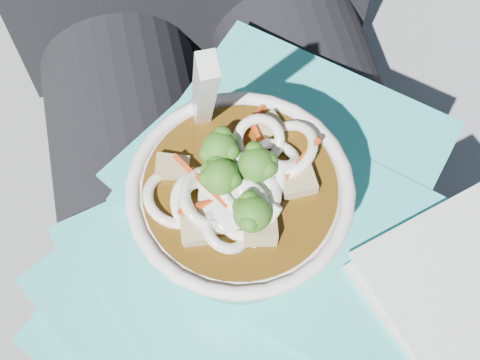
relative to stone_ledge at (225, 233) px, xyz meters
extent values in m
cube|color=slate|center=(0.00, 0.00, 0.00)|extent=(1.01, 0.52, 0.43)
cylinder|color=black|center=(-0.08, -0.15, 0.29)|extent=(0.15, 0.48, 0.15)
cylinder|color=black|center=(0.08, -0.15, 0.29)|extent=(0.15, 0.48, 0.15)
cube|color=#2EC1B6|center=(-0.08, -0.15, 0.37)|extent=(0.14, 0.13, 0.00)
cube|color=#2EC1B6|center=(-0.07, -0.22, 0.37)|extent=(0.23, 0.23, 0.00)
cube|color=#2EC1B6|center=(0.00, -0.22, 0.37)|extent=(0.18, 0.17, 0.00)
cube|color=#2EC1B6|center=(0.07, -0.23, 0.37)|extent=(0.25, 0.25, 0.00)
cube|color=#2EC1B6|center=(0.00, -0.20, 0.37)|extent=(0.19, 0.17, 0.00)
cube|color=#2EC1B6|center=(-0.08, -0.20, 0.38)|extent=(0.19, 0.21, 0.00)
cube|color=#2EC1B6|center=(0.00, -0.20, 0.38)|extent=(0.24, 0.21, 0.00)
cube|color=#2EC1B6|center=(0.01, -0.18, 0.38)|extent=(0.19, 0.18, 0.00)
cube|color=#2EC1B6|center=(0.01, -0.10, 0.38)|extent=(0.23, 0.23, 0.00)
cube|color=#2EC1B6|center=(0.04, -0.11, 0.38)|extent=(0.28, 0.28, 0.00)
cube|color=#2EC1B6|center=(0.08, -0.21, 0.38)|extent=(0.22, 0.22, 0.00)
cube|color=silver|center=(0.13, -0.24, 0.39)|extent=(0.17, 0.17, 0.00)
cube|color=silver|center=(0.13, -0.24, 0.39)|extent=(0.15, 0.15, 0.00)
torus|color=white|center=(-0.01, -0.16, 0.46)|extent=(0.14, 0.14, 0.01)
cylinder|color=#482D0A|center=(-0.01, -0.16, 0.46)|extent=(0.12, 0.12, 0.01)
torus|color=white|center=(0.00, -0.14, 0.47)|extent=(0.04, 0.04, 0.03)
torus|color=white|center=(-0.04, -0.17, 0.46)|extent=(0.06, 0.06, 0.03)
torus|color=white|center=(-0.03, -0.17, 0.47)|extent=(0.05, 0.05, 0.03)
torus|color=white|center=(0.01, -0.15, 0.47)|extent=(0.04, 0.04, 0.02)
torus|color=white|center=(-0.04, -0.17, 0.47)|extent=(0.05, 0.05, 0.03)
torus|color=white|center=(-0.02, -0.18, 0.47)|extent=(0.04, 0.05, 0.03)
torus|color=white|center=(-0.01, -0.17, 0.47)|extent=(0.05, 0.05, 0.02)
torus|color=white|center=(0.02, -0.14, 0.47)|extent=(0.06, 0.06, 0.03)
torus|color=white|center=(-0.05, -0.16, 0.46)|extent=(0.05, 0.05, 0.02)
torus|color=white|center=(-0.02, -0.14, 0.47)|extent=(0.04, 0.04, 0.02)
torus|color=white|center=(-0.02, -0.16, 0.47)|extent=(0.05, 0.05, 0.04)
torus|color=white|center=(-0.01, -0.17, 0.47)|extent=(0.05, 0.05, 0.02)
torus|color=white|center=(0.00, -0.16, 0.47)|extent=(0.04, 0.04, 0.02)
torus|color=white|center=(-0.03, -0.19, 0.47)|extent=(0.04, 0.04, 0.02)
torus|color=white|center=(-0.02, -0.16, 0.47)|extent=(0.05, 0.05, 0.01)
cylinder|color=white|center=(-0.02, -0.17, 0.47)|extent=(0.01, 0.04, 0.02)
cylinder|color=white|center=(-0.03, -0.17, 0.47)|extent=(0.02, 0.02, 0.02)
cylinder|color=white|center=(0.00, -0.16, 0.47)|extent=(0.01, 0.03, 0.02)
cylinder|color=white|center=(-0.01, -0.19, 0.47)|extent=(0.03, 0.02, 0.02)
cylinder|color=#72B055|center=(0.00, -0.16, 0.47)|extent=(0.01, 0.01, 0.01)
sphere|color=#215814|center=(0.00, -0.16, 0.48)|extent=(0.02, 0.02, 0.02)
sphere|color=#215814|center=(0.00, -0.16, 0.48)|extent=(0.01, 0.01, 0.01)
sphere|color=#215814|center=(0.00, -0.16, 0.48)|extent=(0.01, 0.01, 0.01)
sphere|color=#215814|center=(0.00, -0.15, 0.48)|extent=(0.01, 0.01, 0.01)
sphere|color=#215814|center=(0.00, -0.16, 0.48)|extent=(0.01, 0.01, 0.01)
cylinder|color=#72B055|center=(-0.02, -0.14, 0.47)|extent=(0.01, 0.01, 0.01)
sphere|color=#215814|center=(-0.02, -0.14, 0.48)|extent=(0.02, 0.02, 0.02)
sphere|color=#215814|center=(-0.02, -0.14, 0.48)|extent=(0.01, 0.01, 0.01)
sphere|color=#215814|center=(-0.02, -0.13, 0.48)|extent=(0.01, 0.01, 0.01)
sphere|color=#215814|center=(-0.02, -0.15, 0.48)|extent=(0.01, 0.01, 0.01)
sphere|color=#215814|center=(-0.03, -0.14, 0.48)|extent=(0.01, 0.01, 0.01)
cylinder|color=#72B055|center=(-0.03, -0.16, 0.47)|extent=(0.01, 0.01, 0.01)
sphere|color=#215814|center=(-0.03, -0.16, 0.48)|extent=(0.02, 0.02, 0.02)
sphere|color=#215814|center=(-0.03, -0.15, 0.48)|extent=(0.01, 0.01, 0.01)
sphere|color=#215814|center=(-0.02, -0.16, 0.48)|extent=(0.01, 0.01, 0.01)
sphere|color=#215814|center=(-0.03, -0.16, 0.48)|extent=(0.01, 0.01, 0.01)
sphere|color=#215814|center=(-0.03, -0.15, 0.48)|extent=(0.01, 0.01, 0.01)
cylinder|color=#72B055|center=(-0.01, -0.19, 0.47)|extent=(0.01, 0.01, 0.01)
sphere|color=#215814|center=(-0.01, -0.19, 0.48)|extent=(0.02, 0.02, 0.02)
sphere|color=#215814|center=(-0.01, -0.18, 0.48)|extent=(0.01, 0.01, 0.01)
sphere|color=#215814|center=(-0.01, -0.18, 0.48)|extent=(0.01, 0.01, 0.01)
sphere|color=#215814|center=(-0.02, -0.19, 0.48)|extent=(0.01, 0.01, 0.01)
sphere|color=#215814|center=(-0.02, -0.18, 0.48)|extent=(0.01, 0.01, 0.01)
cube|color=red|center=(-0.03, -0.16, 0.47)|extent=(0.02, 0.04, 0.01)
cube|color=red|center=(0.00, -0.13, 0.47)|extent=(0.01, 0.03, 0.00)
cube|color=red|center=(-0.04, -0.16, 0.47)|extent=(0.03, 0.04, 0.00)
cube|color=red|center=(0.02, -0.16, 0.47)|extent=(0.04, 0.03, 0.01)
cube|color=red|center=(0.00, -0.14, 0.47)|extent=(0.04, 0.02, 0.01)
cube|color=red|center=(0.00, -0.12, 0.47)|extent=(0.04, 0.04, 0.01)
cube|color=red|center=(-0.04, -0.17, 0.47)|extent=(0.04, 0.01, 0.01)
cube|color=#9D8558|center=(0.02, -0.17, 0.47)|extent=(0.02, 0.02, 0.01)
cube|color=#9D8558|center=(0.01, -0.12, 0.46)|extent=(0.02, 0.02, 0.01)
cube|color=#9D8558|center=(-0.05, -0.14, 0.46)|extent=(0.03, 0.02, 0.02)
cube|color=#9D8558|center=(-0.05, -0.18, 0.47)|extent=(0.02, 0.02, 0.01)
cube|color=#9D8558|center=(-0.01, -0.19, 0.47)|extent=(0.02, 0.02, 0.02)
ellipsoid|color=white|center=(-0.03, -0.17, 0.47)|extent=(0.03, 0.04, 0.01)
cube|color=white|center=(-0.03, -0.13, 0.52)|extent=(0.01, 0.06, 0.13)
camera|label=1|loc=(-0.05, -0.34, 0.83)|focal=50.00mm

